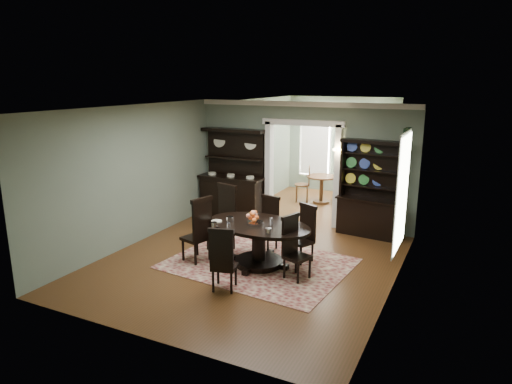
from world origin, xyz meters
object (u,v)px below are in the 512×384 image
sideboard (233,186)px  parlor_table (321,185)px  welsh_dresser (368,201)px  dining_table (259,236)px

sideboard → parlor_table: 2.83m
parlor_table → welsh_dresser: bearing=-50.3°
sideboard → welsh_dresser: size_ratio=1.04×
dining_table → welsh_dresser: (1.48, 2.73, 0.21)m
welsh_dresser → parlor_table: bearing=135.7°
sideboard → dining_table: bearing=-51.8°
dining_table → parlor_table: size_ratio=2.63×
dining_table → welsh_dresser: 3.11m
welsh_dresser → sideboard: bearing=-173.6°
sideboard → welsh_dresser: 3.54m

